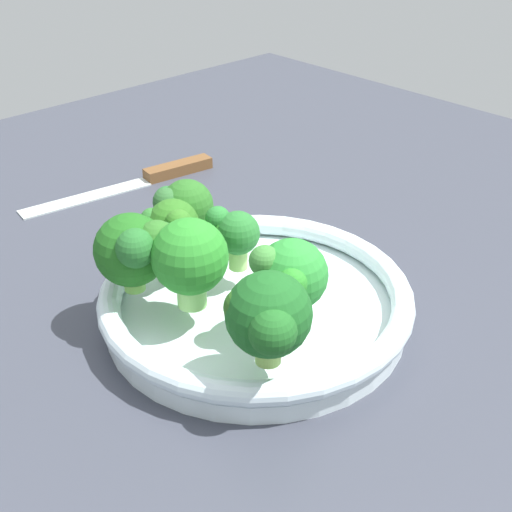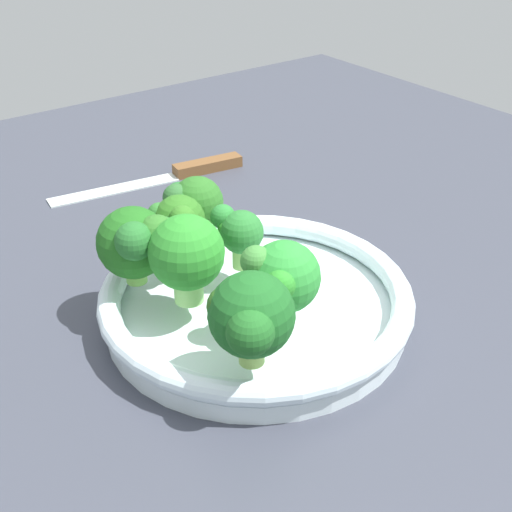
{
  "view_description": "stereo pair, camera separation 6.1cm",
  "coord_description": "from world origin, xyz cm",
  "px_view_note": "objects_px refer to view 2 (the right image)",
  "views": [
    {
      "loc": [
        -38.89,
        -41.46,
        38.38
      ],
      "look_at": [
        -3.03,
        -3.26,
        6.88
      ],
      "focal_mm": 48.12,
      "sensor_mm": 36.0,
      "label": 1
    },
    {
      "loc": [
        -34.2,
        -45.38,
        38.38
      ],
      "look_at": [
        -3.03,
        -3.26,
        6.88
      ],
      "focal_mm": 48.12,
      "sensor_mm": 36.0,
      "label": 2
    }
  ],
  "objects_px": {
    "broccoli_floret_0": "(235,229)",
    "broccoli_floret_5": "(178,222)",
    "broccoli_floret_1": "(192,203)",
    "broccoli_floret_4": "(282,277)",
    "broccoli_floret_2": "(249,317)",
    "broccoli_floret_3": "(184,252)",
    "broccoli_floret_6": "(140,242)",
    "bowl": "(256,301)",
    "knife": "(175,174)"
  },
  "relations": [
    {
      "from": "broccoli_floret_2",
      "to": "broccoli_floret_4",
      "type": "bearing_deg",
      "value": 28.2
    },
    {
      "from": "broccoli_floret_1",
      "to": "broccoli_floret_3",
      "type": "relative_size",
      "value": 0.83
    },
    {
      "from": "broccoli_floret_0",
      "to": "broccoli_floret_1",
      "type": "height_order",
      "value": "broccoli_floret_1"
    },
    {
      "from": "broccoli_floret_1",
      "to": "broccoli_floret_3",
      "type": "xyz_separation_m",
      "value": [
        -0.06,
        -0.09,
        0.01
      ]
    },
    {
      "from": "broccoli_floret_4",
      "to": "broccoli_floret_6",
      "type": "xyz_separation_m",
      "value": [
        -0.06,
        0.12,
        -0.0
      ]
    },
    {
      "from": "broccoli_floret_0",
      "to": "broccoli_floret_6",
      "type": "relative_size",
      "value": 0.82
    },
    {
      "from": "broccoli_floret_1",
      "to": "broccoli_floret_6",
      "type": "bearing_deg",
      "value": -152.51
    },
    {
      "from": "broccoli_floret_1",
      "to": "broccoli_floret_2",
      "type": "relative_size",
      "value": 0.87
    },
    {
      "from": "broccoli_floret_3",
      "to": "broccoli_floret_6",
      "type": "relative_size",
      "value": 1.11
    },
    {
      "from": "bowl",
      "to": "broccoli_floret_5",
      "type": "height_order",
      "value": "broccoli_floret_5"
    },
    {
      "from": "broccoli_floret_5",
      "to": "broccoli_floret_2",
      "type": "bearing_deg",
      "value": -103.11
    },
    {
      "from": "broccoli_floret_3",
      "to": "bowl",
      "type": "bearing_deg",
      "value": -15.57
    },
    {
      "from": "broccoli_floret_3",
      "to": "broccoli_floret_4",
      "type": "height_order",
      "value": "broccoli_floret_3"
    },
    {
      "from": "broccoli_floret_5",
      "to": "broccoli_floret_6",
      "type": "bearing_deg",
      "value": -160.4
    },
    {
      "from": "bowl",
      "to": "broccoli_floret_3",
      "type": "distance_m",
      "value": 0.09
    },
    {
      "from": "broccoli_floret_5",
      "to": "knife",
      "type": "height_order",
      "value": "broccoli_floret_5"
    },
    {
      "from": "broccoli_floret_0",
      "to": "broccoli_floret_5",
      "type": "distance_m",
      "value": 0.06
    },
    {
      "from": "broccoli_floret_0",
      "to": "broccoli_floret_6",
      "type": "xyz_separation_m",
      "value": [
        -0.09,
        0.02,
        0.01
      ]
    },
    {
      "from": "broccoli_floret_0",
      "to": "broccoli_floret_2",
      "type": "height_order",
      "value": "broccoli_floret_2"
    },
    {
      "from": "broccoli_floret_3",
      "to": "broccoli_floret_0",
      "type": "bearing_deg",
      "value": 18.05
    },
    {
      "from": "broccoli_floret_2",
      "to": "broccoli_floret_3",
      "type": "distance_m",
      "value": 0.11
    },
    {
      "from": "broccoli_floret_0",
      "to": "broccoli_floret_4",
      "type": "bearing_deg",
      "value": -103.09
    },
    {
      "from": "broccoli_floret_2",
      "to": "broccoli_floret_5",
      "type": "bearing_deg",
      "value": 76.89
    },
    {
      "from": "broccoli_floret_0",
      "to": "broccoli_floret_6",
      "type": "distance_m",
      "value": 0.09
    },
    {
      "from": "bowl",
      "to": "broccoli_floret_3",
      "type": "bearing_deg",
      "value": 164.43
    },
    {
      "from": "broccoli_floret_1",
      "to": "broccoli_floret_4",
      "type": "bearing_deg",
      "value": -95.72
    },
    {
      "from": "knife",
      "to": "broccoli_floret_0",
      "type": "bearing_deg",
      "value": -109.14
    },
    {
      "from": "broccoli_floret_1",
      "to": "broccoli_floret_2",
      "type": "xyz_separation_m",
      "value": [
        -0.07,
        -0.19,
        0.0
      ]
    },
    {
      "from": "broccoli_floret_2",
      "to": "broccoli_floret_4",
      "type": "xyz_separation_m",
      "value": [
        0.05,
        0.03,
        -0.0
      ]
    },
    {
      "from": "broccoli_floret_2",
      "to": "broccoli_floret_1",
      "type": "bearing_deg",
      "value": 70.01
    },
    {
      "from": "broccoli_floret_0",
      "to": "knife",
      "type": "bearing_deg",
      "value": 70.86
    },
    {
      "from": "broccoli_floret_1",
      "to": "bowl",
      "type": "bearing_deg",
      "value": -89.58
    },
    {
      "from": "broccoli_floret_3",
      "to": "broccoli_floret_5",
      "type": "relative_size",
      "value": 1.25
    },
    {
      "from": "bowl",
      "to": "broccoli_floret_6",
      "type": "bearing_deg",
      "value": 142.63
    },
    {
      "from": "broccoli_floret_0",
      "to": "broccoli_floret_3",
      "type": "distance_m",
      "value": 0.07
    },
    {
      "from": "broccoli_floret_1",
      "to": "broccoli_floret_3",
      "type": "height_order",
      "value": "broccoli_floret_3"
    },
    {
      "from": "broccoli_floret_6",
      "to": "broccoli_floret_2",
      "type": "bearing_deg",
      "value": -85.7
    },
    {
      "from": "broccoli_floret_5",
      "to": "knife",
      "type": "xyz_separation_m",
      "value": [
        0.14,
        0.24,
        -0.07
      ]
    },
    {
      "from": "broccoli_floret_2",
      "to": "broccoli_floret_6",
      "type": "xyz_separation_m",
      "value": [
        -0.01,
        0.15,
        -0.0
      ]
    },
    {
      "from": "broccoli_floret_2",
      "to": "broccoli_floret_4",
      "type": "height_order",
      "value": "broccoli_floret_2"
    },
    {
      "from": "knife",
      "to": "broccoli_floret_5",
      "type": "bearing_deg",
      "value": -119.26
    },
    {
      "from": "broccoli_floret_4",
      "to": "broccoli_floret_6",
      "type": "distance_m",
      "value": 0.14
    },
    {
      "from": "broccoli_floret_3",
      "to": "broccoli_floret_5",
      "type": "xyz_separation_m",
      "value": [
        0.03,
        0.06,
        -0.01
      ]
    },
    {
      "from": "broccoli_floret_6",
      "to": "broccoli_floret_5",
      "type": "bearing_deg",
      "value": 19.6
    },
    {
      "from": "broccoli_floret_0",
      "to": "broccoli_floret_5",
      "type": "relative_size",
      "value": 0.92
    },
    {
      "from": "bowl",
      "to": "broccoli_floret_1",
      "type": "distance_m",
      "value": 0.12
    },
    {
      "from": "broccoli_floret_1",
      "to": "knife",
      "type": "distance_m",
      "value": 0.25
    },
    {
      "from": "bowl",
      "to": "broccoli_floret_0",
      "type": "relative_size",
      "value": 4.82
    },
    {
      "from": "broccoli_floret_3",
      "to": "broccoli_floret_1",
      "type": "bearing_deg",
      "value": 54.37
    },
    {
      "from": "broccoli_floret_2",
      "to": "knife",
      "type": "bearing_deg",
      "value": 66.93
    }
  ]
}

